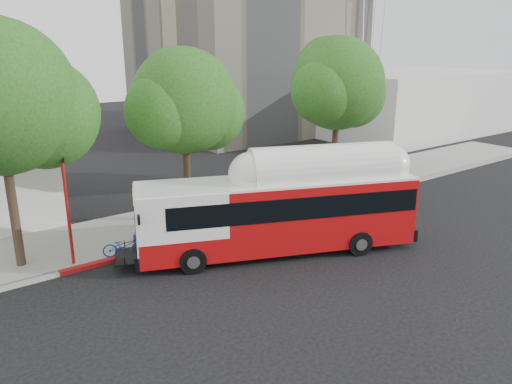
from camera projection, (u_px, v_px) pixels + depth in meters
ground at (280, 258)px, 21.14m from camera, size 120.00×120.00×0.00m
sidewalk at (201, 215)px, 26.11m from camera, size 60.00×5.00×0.15m
curb_strip at (229, 230)px, 24.11m from camera, size 60.00×0.30×0.15m
red_curb_segment at (173, 244)px, 22.39m from camera, size 10.00×0.32×0.16m
street_tree_left at (11, 103)px, 18.61m from camera, size 6.67×5.80×9.74m
street_tree_mid at (191, 105)px, 23.75m from camera, size 5.75×5.00×8.62m
street_tree_right at (342, 87)px, 29.25m from camera, size 6.21×5.40×9.18m
horizon_block at (410, 102)px, 49.76m from camera, size 20.00×12.00×6.00m
transit_bus at (280, 214)px, 21.25m from camera, size 12.53×6.83×3.74m
signal_pole at (68, 211)px, 19.63m from camera, size 0.13×0.44×4.66m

